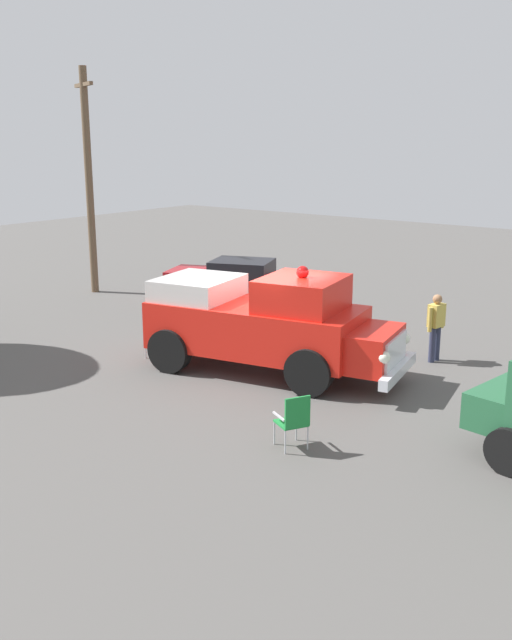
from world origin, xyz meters
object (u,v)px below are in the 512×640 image
(lawn_chair_near_truck, at_px, (154,334))
(utility_pole, at_px, (89,179))
(vintage_fire_truck, at_px, (265,322))
(classic_hot_rod, at_px, (232,281))
(spectator_seated, at_px, (158,331))
(spectator_standing, at_px, (436,323))
(lawn_chair_by_car, at_px, (294,418))

(lawn_chair_near_truck, distance_m, utility_pole, 9.03)
(vintage_fire_truck, bearing_deg, classic_hot_rod, -134.59)
(classic_hot_rod, bearing_deg, spectator_seated, 22.02)
(spectator_seated, xyz_separation_m, spectator_standing, (-3.91, 5.56, 0.27))
(spectator_standing, bearing_deg, lawn_chair_by_car, 1.49)
(lawn_chair_by_car, xyz_separation_m, spectator_standing, (-6.31, -0.16, 0.37))
(spectator_standing, bearing_deg, spectator_seated, -54.85)
(lawn_chair_near_truck, xyz_separation_m, spectator_seated, (-0.00, 0.13, 0.11))
(classic_hot_rod, relative_size, utility_pole, 0.62)
(classic_hot_rod, xyz_separation_m, lawn_chair_near_truck, (5.74, 2.19, -0.16))
(vintage_fire_truck, distance_m, classic_hot_rod, 7.14)
(lawn_chair_by_car, distance_m, spectator_standing, 6.32)
(spectator_standing, relative_size, utility_pole, 0.22)
(classic_hot_rod, relative_size, lawn_chair_near_truck, 4.64)
(vintage_fire_truck, bearing_deg, lawn_chair_near_truck, -75.66)
(utility_pole, bearing_deg, classic_hot_rod, 106.88)
(classic_hot_rod, xyz_separation_m, utility_pole, (1.53, -5.05, 3.21))
(vintage_fire_truck, relative_size, lawn_chair_near_truck, 6.13)
(classic_hot_rod, height_order, spectator_seated, classic_hot_rod)
(lawn_chair_by_car, height_order, spectator_standing, spectator_standing)
(classic_hot_rod, xyz_separation_m, spectator_standing, (1.83, 7.88, 0.22))
(lawn_chair_near_truck, xyz_separation_m, lawn_chair_by_car, (2.39, 5.86, 0.00))
(lawn_chair_near_truck, bearing_deg, spectator_standing, 124.54)
(lawn_chair_by_car, xyz_separation_m, spectator_seated, (-2.39, -5.72, 0.11))
(spectator_standing, distance_m, utility_pole, 13.28)
(lawn_chair_by_car, height_order, utility_pole, utility_pole)
(utility_pole, bearing_deg, vintage_fire_truck, 71.08)
(lawn_chair_near_truck, distance_m, spectator_standing, 6.92)
(classic_hot_rod, xyz_separation_m, lawn_chair_by_car, (8.13, 8.05, -0.16))
(classic_hot_rod, distance_m, spectator_standing, 8.09)
(vintage_fire_truck, distance_m, lawn_chair_by_car, 4.36)
(classic_hot_rod, relative_size, spectator_seated, 3.67)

